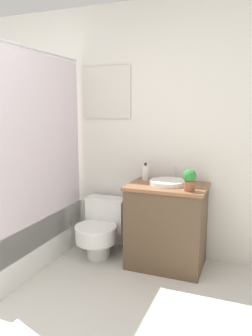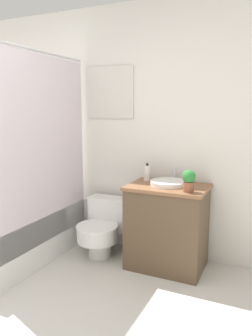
% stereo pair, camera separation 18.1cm
% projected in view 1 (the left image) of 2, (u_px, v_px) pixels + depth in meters
% --- Properties ---
extents(wall_back, '(3.11, 0.07, 2.50)m').
position_uv_depth(wall_back, '(111.00, 130.00, 3.44)').
color(wall_back, silver).
rests_on(wall_back, ground_plane).
extents(shower_area, '(0.70, 1.42, 1.98)m').
position_uv_depth(shower_area, '(17.00, 233.00, 3.19)').
color(shower_area, white).
rests_on(shower_area, ground_plane).
extents(toilet, '(0.43, 0.56, 0.57)m').
position_uv_depth(toilet, '(101.00, 227.00, 3.33)').
color(toilet, white).
rests_on(toilet, ground_plane).
extents(vanity, '(0.72, 0.51, 0.79)m').
position_uv_depth(vanity, '(166.00, 226.00, 3.08)').
color(vanity, brown).
rests_on(vanity, ground_plane).
extents(sink, '(0.34, 0.38, 0.13)m').
position_uv_depth(sink, '(168.00, 182.00, 3.03)').
color(sink, white).
rests_on(sink, vanity).
extents(soap_bottle, '(0.06, 0.06, 0.17)m').
position_uv_depth(soap_bottle, '(146.00, 173.00, 3.19)').
color(soap_bottle, silver).
rests_on(soap_bottle, vanity).
extents(potted_plant, '(0.11, 0.11, 0.19)m').
position_uv_depth(potted_plant, '(190.00, 179.00, 2.77)').
color(potted_plant, brown).
rests_on(potted_plant, vanity).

